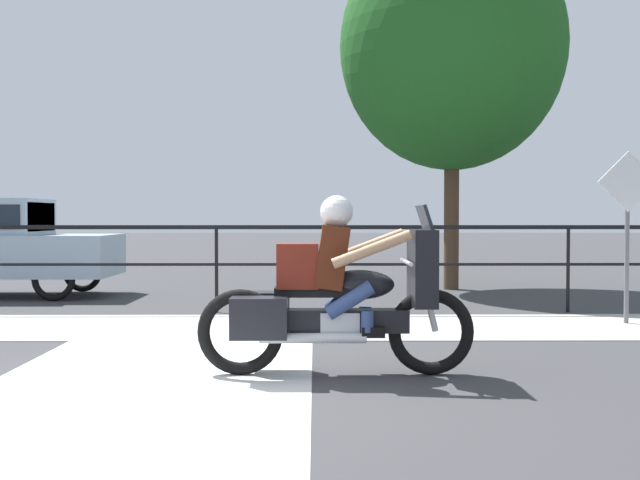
{
  "coord_description": "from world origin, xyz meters",
  "views": [
    {
      "loc": [
        1.42,
        -6.66,
        1.4
      ],
      "look_at": [
        1.48,
        1.78,
        1.14
      ],
      "focal_mm": 45.0,
      "sensor_mm": 36.0,
      "label": 1
    }
  ],
  "objects": [
    {
      "name": "ground_plane",
      "position": [
        0.0,
        0.0,
        0.0
      ],
      "size": [
        120.0,
        120.0,
        0.0
      ],
      "primitive_type": "plane",
      "color": "#38383A"
    },
    {
      "name": "sidewalk_band",
      "position": [
        0.0,
        3.4,
        0.01
      ],
      "size": [
        44.0,
        2.4,
        0.01
      ],
      "primitive_type": "cube",
      "color": "#A8A59E",
      "rests_on": "ground"
    },
    {
      "name": "crosswalk_band",
      "position": [
        0.04,
        -0.2,
        0.0
      ],
      "size": [
        2.71,
        6.0,
        0.01
      ],
      "primitive_type": "cube",
      "color": "silver",
      "rests_on": "ground"
    },
    {
      "name": "fence_railing",
      "position": [
        0.0,
        4.91,
        0.99
      ],
      "size": [
        36.0,
        0.05,
        1.26
      ],
      "color": "black",
      "rests_on": "ground"
    },
    {
      "name": "motorcycle",
      "position": [
        1.61,
        0.33,
        0.71
      ],
      "size": [
        2.43,
        0.76,
        1.58
      ],
      "rotation": [
        0.0,
        0.0,
        -0.08
      ],
      "color": "black",
      "rests_on": "ground"
    },
    {
      "name": "street_sign",
      "position": [
        5.46,
        3.63,
        1.43
      ],
      "size": [
        0.79,
        0.06,
        2.23
      ],
      "color": "slate",
      "rests_on": "ground"
    },
    {
      "name": "tree_behind_sign",
      "position": [
        4.02,
        8.55,
        4.6
      ],
      "size": [
        4.25,
        4.25,
        6.95
      ],
      "color": "#473323",
      "rests_on": "ground"
    }
  ]
}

